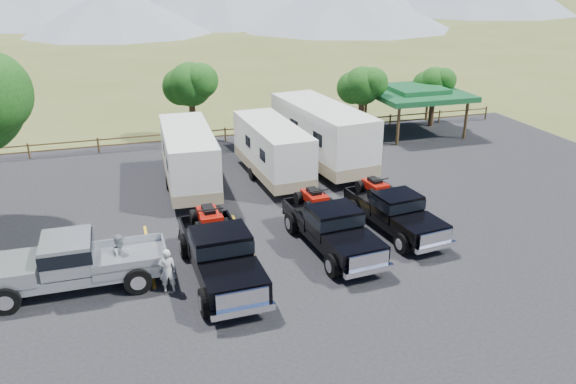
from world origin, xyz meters
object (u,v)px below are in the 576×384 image
object	(u,v)px
rig_left	(220,251)
pickup_silver	(74,262)
trailer_left	(189,159)
person_b	(122,256)
trailer_center	(272,151)
rig_right	(393,210)
rig_center	(331,225)
trailer_right	(322,135)
person_a	(168,271)
pavilion	(416,93)

from	to	relation	value
rig_left	pickup_silver	distance (m)	5.16
trailer_left	person_b	bearing A→B (deg)	-112.10
trailer_center	person_b	distance (m)	11.67
rig_right	rig_center	bearing A→B (deg)	-173.28
rig_left	trailer_left	size ratio (longest dim) A/B	0.74
trailer_right	rig_center	bearing A→B (deg)	-115.28
person_a	person_b	xyz separation A→B (m)	(-1.52, 1.56, 0.03)
pavilion	person_a	xyz separation A→B (m)	(-18.51, -16.07, -1.90)
trailer_center	rig_center	bearing A→B (deg)	-92.77
rig_left	person_b	xyz separation A→B (m)	(-3.48, 1.06, -0.20)
rig_right	trailer_center	bearing A→B (deg)	106.75
trailer_left	pickup_silver	size ratio (longest dim) A/B	1.37
rig_right	trailer_center	xyz separation A→B (m)	(-3.36, 7.62, 0.66)
pickup_silver	trailer_center	bearing A→B (deg)	131.52
pickup_silver	person_a	distance (m)	3.39
pickup_silver	pavilion	bearing A→B (deg)	124.33
trailer_center	trailer_right	bearing A→B (deg)	14.95
rig_center	person_a	size ratio (longest dim) A/B	3.78
rig_center	trailer_left	distance (m)	9.47
pavilion	person_a	world-z (taller)	pavilion
rig_center	trailer_right	bearing A→B (deg)	66.98
person_a	trailer_center	bearing A→B (deg)	-120.60
person_a	trailer_right	bearing A→B (deg)	-128.67
rig_center	person_b	size ratio (longest dim) A/B	3.67
rig_center	pickup_silver	world-z (taller)	rig_center
trailer_center	person_a	world-z (taller)	trailer_center
pavilion	trailer_left	world-z (taller)	pavilion
rig_left	person_a	bearing A→B (deg)	-167.79
pickup_silver	person_b	bearing A→B (deg)	100.61
trailer_right	pickup_silver	xyz separation A→B (m)	(-12.95, -9.72, -0.85)
rig_left	rig_right	size ratio (longest dim) A/B	1.11
rig_center	trailer_left	bearing A→B (deg)	114.16
pickup_silver	person_a	bearing A→B (deg)	68.22
pavilion	person_a	distance (m)	24.58
rig_left	trailer_left	xyz separation A→B (m)	(0.16, 9.24, 0.59)
rig_center	trailer_right	size ratio (longest dim) A/B	0.61
person_b	person_a	bearing A→B (deg)	-90.41
pavilion	rig_right	bearing A→B (deg)	-121.80
rig_center	person_a	bearing A→B (deg)	-172.56
rig_right	trailer_left	xyz separation A→B (m)	(-7.84, 7.45, 0.71)
person_b	trailer_right	bearing A→B (deg)	-4.94
trailer_center	person_a	distance (m)	11.93
pavilion	trailer_center	world-z (taller)	pavilion
rig_left	trailer_right	distance (m)	13.11
pavilion	rig_left	size ratio (longest dim) A/B	0.92
rig_right	pickup_silver	distance (m)	13.15
rig_left	rig_right	xyz separation A→B (m)	(8.00, 1.79, -0.12)
pickup_silver	rig_center	bearing A→B (deg)	91.32
pickup_silver	person_a	world-z (taller)	pickup_silver
rig_center	trailer_left	size ratio (longest dim) A/B	0.70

